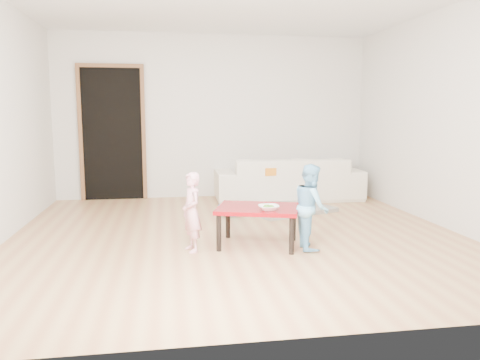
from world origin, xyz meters
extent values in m
cube|color=#B1774C|center=(0.00, 0.00, 0.00)|extent=(5.00, 5.00, 0.01)
cube|color=silver|center=(0.00, 2.50, 1.30)|extent=(5.00, 0.02, 2.60)
cube|color=silver|center=(2.50, 0.00, 1.30)|extent=(0.02, 5.00, 2.60)
imported|color=#EFE5D0|center=(1.13, 2.05, 0.33)|extent=(2.31, 0.94, 0.67)
cube|color=orange|center=(0.85, 1.81, 0.50)|extent=(0.48, 0.44, 0.12)
imported|color=white|center=(0.21, -0.66, 0.43)|extent=(0.20, 0.20, 0.05)
imported|color=pink|center=(-0.54, -0.56, 0.39)|extent=(0.27, 0.33, 0.79)
imported|color=#68BFF1|center=(0.65, -0.65, 0.43)|extent=(0.35, 0.44, 0.86)
imported|color=teal|center=(0.10, 1.02, 0.06)|extent=(0.41, 0.41, 0.13)
camera|label=1|loc=(-0.77, -5.09, 1.36)|focal=35.00mm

